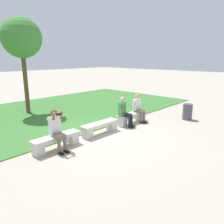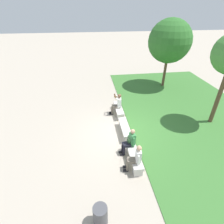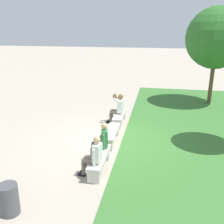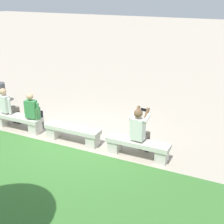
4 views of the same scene
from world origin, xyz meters
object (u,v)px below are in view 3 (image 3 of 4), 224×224
Objects in this scene: person_distant at (101,141)px; backpack at (103,141)px; tree_left_background at (217,38)px; trash_bin at (9,199)px; person_photographer at (118,107)px; bench_main at (119,117)px; bench_near at (111,135)px; bench_mid at (99,160)px; person_companion at (94,155)px.

person_distant is 2.94× the size of backpack.
trash_bin is (9.97, -5.94, -3.08)m from tree_left_background.
person_photographer reaches higher than backpack.
bench_near is at bearing 0.00° from bench_main.
person_distant reaches higher than bench_near.
tree_left_background is at bearing 150.58° from bench_mid.
bench_main is at bearing 165.58° from trash_bin.
tree_left_background is at bearing 131.25° from bench_main.
person_photographer is 1.05× the size of person_companion.
backpack is (-0.09, 0.04, -0.05)m from person_distant.
tree_left_background reaches higher than person_distant.
person_distant is (-0.57, -0.07, 0.38)m from bench_mid.
bench_main is 1.31× the size of person_companion.
tree_left_background is at bearing 148.18° from backpack.
person_photographer reaches higher than trash_bin.
bench_main is at bearing 179.13° from person_companion.
person_photographer is 3.34m from person_distant.
person_companion is at bearing -2.06° from backpack.
bench_main is 3.90m from bench_mid.
bench_mid is 3.85× the size of backpack.
trash_bin reaches higher than bench_near.
backpack is at bearing -177.64° from bench_mid.
trash_bin is (6.17, -1.51, -0.36)m from person_photographer.
person_companion is 1.68× the size of trash_bin.
bench_near is 1.95m from bench_mid.
bench_main is 3.26m from backpack.
person_companion is at bearing -0.87° from bench_main.
person_distant is (1.38, -0.07, 0.38)m from bench_near.
person_photographer is 6.44m from tree_left_background.
tree_left_background is (-3.82, 4.35, 3.17)m from bench_main.
bench_mid is at bearing 6.48° from person_distant.
person_distant reaches higher than backpack.
person_companion is 2.41m from trash_bin.
person_distant is 0.10m from backpack.
tree_left_background is (-7.72, 4.35, 3.17)m from bench_mid.
person_companion is 1.07m from backpack.
tree_left_background is at bearing 149.24° from trash_bin.
bench_mid is at bearing 170.86° from person_companion.
bench_main is at bearing 178.88° from person_distant.
trash_bin is (1.85, -1.52, -0.30)m from person_companion.
bench_main and bench_near have the same top height.
tree_left_background is (-5.77, 4.35, 3.17)m from bench_near.
person_distant is 8.85m from tree_left_background.
person_photographer is at bearing -179.79° from person_distant.
bench_main is at bearing 179.52° from backpack.
backpack is at bearing -0.48° from bench_main.
person_companion is 0.25× the size of tree_left_background.
person_distant and person_companion have the same top height.
person_companion is at bearing -28.54° from tree_left_background.
bench_near is 4.49m from trash_bin.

